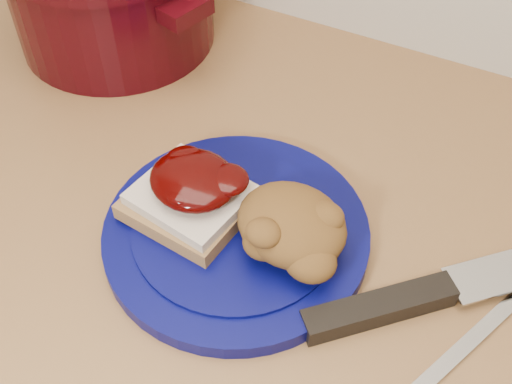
% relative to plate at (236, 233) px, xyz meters
% --- Properties ---
extents(plate, '(0.29, 0.29, 0.02)m').
position_rel_plate_xyz_m(plate, '(0.00, 0.00, 0.00)').
color(plate, '#050749').
rests_on(plate, wood_countertop).
extents(sandwich, '(0.11, 0.10, 0.05)m').
position_rel_plate_xyz_m(sandwich, '(-0.04, -0.00, 0.03)').
color(sandwich, olive).
rests_on(sandwich, plate).
extents(stuffing_mound, '(0.11, 0.10, 0.05)m').
position_rel_plate_xyz_m(stuffing_mound, '(0.05, 0.01, 0.04)').
color(stuffing_mound, brown).
rests_on(stuffing_mound, plate).
extents(chef_knife, '(0.28, 0.27, 0.02)m').
position_rel_plate_xyz_m(chef_knife, '(0.18, 0.02, 0.00)').
color(chef_knife, black).
rests_on(chef_knife, wood_countertop).
extents(butter_knife, '(0.08, 0.16, 0.00)m').
position_rel_plate_xyz_m(butter_knife, '(0.22, -0.02, -0.00)').
color(butter_knife, silver).
rests_on(butter_knife, wood_countertop).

